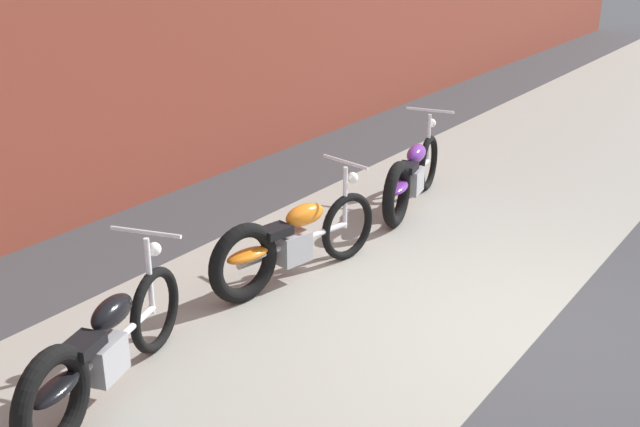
{
  "coord_description": "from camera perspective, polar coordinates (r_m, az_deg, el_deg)",
  "views": [
    {
      "loc": [
        -5.43,
        -1.73,
        3.22
      ],
      "look_at": [
        -0.28,
        1.93,
        0.75
      ],
      "focal_mm": 43.46,
      "sensor_mm": 36.0,
      "label": 1
    }
  ],
  "objects": [
    {
      "name": "ground_plane",
      "position": [
        6.54,
        15.59,
        -9.0
      ],
      "size": [
        80.0,
        80.0,
        0.0
      ],
      "primitive_type": "plane",
      "color": "#38383A"
    },
    {
      "name": "sidewalk_slab",
      "position": [
        7.2,
        2.47,
        -5.19
      ],
      "size": [
        36.0,
        3.5,
        0.01
      ],
      "primitive_type": "cube",
      "color": "gray",
      "rests_on": "ground"
    },
    {
      "name": "motorcycle_black",
      "position": [
        5.55,
        -16.18,
        -10.1
      ],
      "size": [
        1.94,
        0.84,
        1.03
      ],
      "rotation": [
        0.0,
        0.0,
        0.31
      ],
      "color": "black",
      "rests_on": "ground"
    },
    {
      "name": "motorcycle_orange",
      "position": [
        7.05,
        -2.54,
        -2.25
      ],
      "size": [
        1.99,
        0.69,
        1.03
      ],
      "rotation": [
        0.0,
        0.0,
        -0.19
      ],
      "color": "black",
      "rests_on": "ground"
    },
    {
      "name": "motorcycle_purple",
      "position": [
        8.85,
        6.61,
        2.61
      ],
      "size": [
        1.98,
        0.71,
        1.03
      ],
      "rotation": [
        0.0,
        0.0,
        0.23
      ],
      "color": "black",
      "rests_on": "ground"
    }
  ]
}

